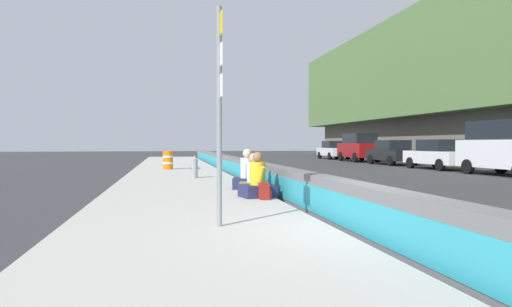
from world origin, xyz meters
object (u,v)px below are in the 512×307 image
Objects in this scene: construction_barrel at (168,160)px; parked_car_farther at (333,150)px; parked_car_third at (510,146)px; seated_person_rear at (247,176)px; route_sign_post at (220,99)px; parked_car_far at (359,147)px; backpack at (265,191)px; parked_car_midline at (392,152)px; seated_person_foreground at (258,183)px; seated_person_middle at (254,180)px; parked_car_fourth at (438,154)px; fire_hydrant at (195,167)px.

construction_barrel is 22.73m from parked_car_farther.
parked_car_third is 22.77m from parked_car_farther.
parked_car_farther reaches higher than seated_person_rear.
route_sign_post is 0.75× the size of parked_car_far.
backpack is 0.42× the size of construction_barrel.
parked_car_farther is (16.78, -15.33, 0.24)m from construction_barrel.
seated_person_rear is 11.06m from construction_barrel.
parked_car_third reaches higher than parked_car_farther.
parked_car_farther is at bearing -25.24° from seated_person_rear.
seated_person_rear is 0.26× the size of parked_car_midline.
parked_car_far is at bearing -28.11° from backpack.
parked_car_midline reaches higher than seated_person_foreground.
parked_car_third is (6.04, -13.04, 0.87)m from seated_person_middle.
parked_car_farther is at bearing -0.79° from parked_car_far.
parked_car_third is at bearing -179.71° from parked_car_far.
parked_car_fourth is at bearing 179.55° from parked_car_farther.
seated_person_foreground is 0.96m from seated_person_middle.
parked_car_fourth is (5.72, -14.18, 0.27)m from fire_hydrant.
parked_car_far reaches higher than backpack.
backpack is (-7.27, -1.26, -0.25)m from fire_hydrant.
route_sign_post is 21.86m from parked_car_fourth.
construction_barrel is at bearing 2.71° from route_sign_post.
seated_person_middle is at bearing 142.96° from parked_car_midline.
seated_person_foreground is 18.01m from parked_car_fourth.
parked_car_far reaches higher than seated_person_foreground.
parked_car_third is 1.13× the size of parked_car_fourth.
construction_barrel is at bearing 137.59° from parked_car_farther.
parked_car_midline is (5.68, -0.07, 0.00)m from parked_car_fourth.
parked_car_fourth is (10.31, -12.88, 0.35)m from seated_person_rear.
seated_person_rear is at bearing -1.33° from seated_person_middle.
fire_hydrant is 6.32m from construction_barrel.
parked_car_far is (17.00, -14.23, 0.60)m from fire_hydrant.
seated_person_middle is 0.21× the size of parked_car_third.
parked_car_midline is 11.61m from parked_car_farther.
parked_car_farther is at bearing -23.33° from route_sign_post.
parked_car_midline is 0.94× the size of parked_car_far.
route_sign_post is at bearing 138.72° from parked_car_fourth.
route_sign_post is 0.79× the size of parked_car_fourth.
seated_person_middle is 0.24× the size of parked_car_midline.
parked_car_far is 6.02m from parked_car_farther.
parked_car_midline is at bearing -35.73° from seated_person_foreground.
parked_car_third reaches higher than seated_person_foreground.
seated_person_foreground is 32.53m from parked_car_farther.
route_sign_post reaches higher than seated_person_foreground.
seated_person_rear is 2.70m from backpack.
fire_hydrant is 0.93× the size of construction_barrel.
seated_person_middle is 0.24× the size of parked_car_farther.
parked_car_farther is (29.77, -13.12, 0.36)m from seated_person_foreground.
fire_hydrant is 0.18× the size of parked_car_far.
parked_car_far is at bearing -39.92° from fire_hydrant.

